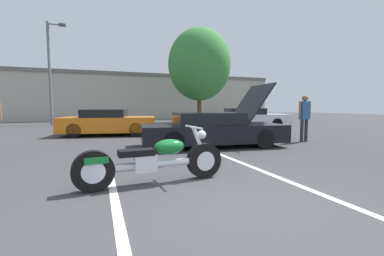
% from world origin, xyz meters
% --- Properties ---
extents(ground_plane, '(80.00, 80.00, 0.00)m').
position_xyz_m(ground_plane, '(0.00, 0.00, 0.00)').
color(ground_plane, '#38383A').
extents(parking_stripe_middle, '(0.12, 5.41, 0.01)m').
position_xyz_m(parking_stripe_middle, '(-1.37, 1.20, 0.00)').
color(parking_stripe_middle, white).
rests_on(parking_stripe_middle, ground).
extents(parking_stripe_back, '(0.12, 5.41, 0.01)m').
position_xyz_m(parking_stripe_back, '(1.52, 1.20, 0.00)').
color(parking_stripe_back, white).
rests_on(parking_stripe_back, ground).
extents(far_building, '(32.00, 4.20, 4.40)m').
position_xyz_m(far_building, '(0.00, 23.40, 2.34)').
color(far_building, '#B2AD9E').
rests_on(far_building, ground).
extents(light_pole, '(1.21, 0.28, 6.96)m').
position_xyz_m(light_pole, '(-4.46, 17.12, 3.86)').
color(light_pole, slate).
rests_on(light_pole, ground).
extents(tree_background, '(4.75, 4.75, 7.18)m').
position_xyz_m(tree_background, '(5.82, 15.61, 4.45)').
color(tree_background, brown).
rests_on(tree_background, ground).
extents(motorcycle, '(2.53, 0.70, 0.95)m').
position_xyz_m(motorcycle, '(-0.70, 1.39, 0.39)').
color(motorcycle, black).
rests_on(motorcycle, ground).
extents(show_car_hood_open, '(4.73, 2.36, 2.03)m').
position_xyz_m(show_car_hood_open, '(1.95, 4.74, 0.55)').
color(show_car_hood_open, black).
rests_on(show_car_hood_open, ground).
extents(parked_car_right_row, '(4.82, 2.75, 1.18)m').
position_xyz_m(parked_car_right_row, '(6.57, 10.05, 0.58)').
color(parked_car_right_row, silver).
rests_on(parked_car_right_row, ground).
extents(parked_car_mid_row, '(4.36, 2.71, 1.16)m').
position_xyz_m(parked_car_mid_row, '(-1.12, 9.36, 0.57)').
color(parked_car_mid_row, orange).
rests_on(parked_car_mid_row, ground).
extents(spectator_midground, '(0.52, 0.22, 1.70)m').
position_xyz_m(spectator_midground, '(5.54, 4.57, 1.01)').
color(spectator_midground, '#333338').
rests_on(spectator_midground, ground).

